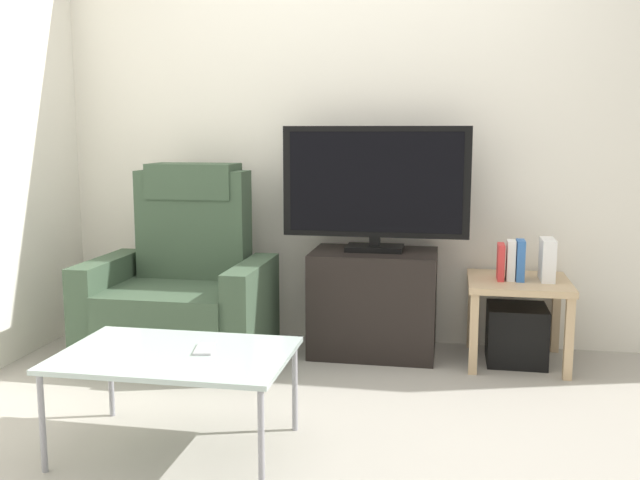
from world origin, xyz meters
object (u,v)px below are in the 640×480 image
(television, at_px, (375,186))
(book_rightmost, at_px, (520,260))
(coffee_table, at_px, (175,358))
(cell_phone, at_px, (205,349))
(game_console, at_px, (547,260))
(book_middle, at_px, (511,260))
(side_table, at_px, (518,293))
(subwoofer_box, at_px, (516,334))
(recliner_armchair, at_px, (183,292))
(book_leftmost, at_px, (501,262))
(tv_stand, at_px, (374,302))

(television, bearing_deg, book_rightmost, -4.97)
(coffee_table, height_order, cell_phone, cell_phone)
(book_rightmost, bearing_deg, game_console, 11.78)
(book_middle, distance_m, coffee_table, 1.94)
(side_table, distance_m, subwoofer_box, 0.23)
(recliner_armchair, xyz_separation_m, book_rightmost, (1.84, 0.21, 0.20))
(side_table, xyz_separation_m, game_console, (0.14, 0.01, 0.19))
(game_console, bearing_deg, cell_phone, -137.59)
(recliner_armchair, xyz_separation_m, game_console, (1.99, 0.24, 0.21))
(book_rightmost, bearing_deg, recliner_armchair, -173.55)
(side_table, height_order, cell_phone, side_table)
(subwoofer_box, bearing_deg, book_leftmost, -168.69)
(side_table, relative_size, subwoofer_box, 1.70)
(book_leftmost, bearing_deg, book_middle, 0.00)
(side_table, height_order, book_leftmost, book_leftmost)
(subwoofer_box, height_order, coffee_table, coffee_table)
(book_rightmost, relative_size, game_console, 0.97)
(television, bearing_deg, book_middle, -5.30)
(tv_stand, relative_size, recliner_armchair, 0.65)
(tv_stand, relative_size, coffee_table, 0.78)
(tv_stand, relative_size, game_console, 3.09)
(game_console, bearing_deg, book_rightmost, -168.22)
(recliner_armchair, bearing_deg, book_rightmost, 11.10)
(subwoofer_box, bearing_deg, book_rightmost, -86.77)
(tv_stand, xyz_separation_m, subwoofer_box, (0.79, -0.03, -0.14))
(book_middle, relative_size, coffee_table, 0.24)
(book_middle, relative_size, cell_phone, 1.45)
(recliner_armchair, height_order, coffee_table, recliner_armchair)
(game_console, bearing_deg, side_table, -176.05)
(book_middle, bearing_deg, cell_phone, -134.20)
(book_leftmost, height_order, book_middle, book_middle)
(subwoofer_box, distance_m, game_console, 0.45)
(subwoofer_box, height_order, cell_phone, cell_phone)
(book_leftmost, xyz_separation_m, game_console, (0.24, 0.03, 0.02))
(coffee_table, relative_size, cell_phone, 6.00)
(television, xyz_separation_m, book_leftmost, (0.69, -0.07, -0.40))
(television, relative_size, game_console, 4.62)
(television, distance_m, side_table, 0.98)
(book_middle, bearing_deg, subwoofer_box, 22.81)
(tv_stand, bearing_deg, side_table, -2.19)
(book_rightmost, bearing_deg, tv_stand, 176.38)
(tv_stand, height_order, side_table, tv_stand)
(recliner_armchair, relative_size, book_leftmost, 5.49)
(book_rightmost, distance_m, cell_phone, 1.87)
(tv_stand, relative_size, book_middle, 3.23)
(coffee_table, bearing_deg, game_console, 41.44)
(television, distance_m, book_rightmost, 0.89)
(subwoofer_box, distance_m, book_middle, 0.42)
(tv_stand, xyz_separation_m, side_table, (0.79, -0.03, 0.09))
(television, height_order, recliner_armchair, television)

